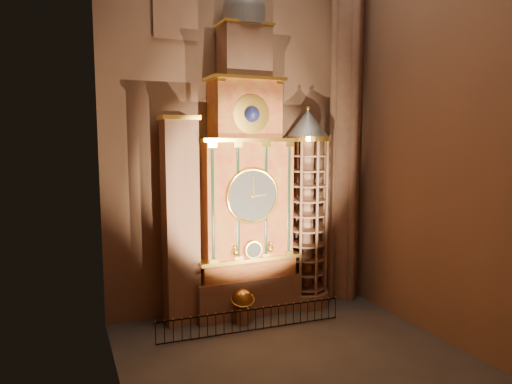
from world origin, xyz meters
name	(u,v)px	position (x,y,z in m)	size (l,w,h in m)	color
floor	(288,351)	(0.00, 0.00, 0.00)	(14.00, 14.00, 0.00)	#383330
wall_back	(237,102)	(0.00, 6.00, 11.00)	(22.00, 22.00, 0.00)	#8F684D
wall_left	(109,84)	(-7.00, 0.00, 11.00)	(22.00, 22.00, 0.00)	#8F684D
wall_right	(425,98)	(7.00, 0.00, 11.00)	(22.00, 22.00, 0.00)	#8F684D
astronomical_clock	(245,186)	(0.00, 4.96, 6.68)	(5.60, 2.41, 16.70)	#8C634C
portrait_tower	(180,220)	(-3.40, 4.98, 5.15)	(1.80, 1.60, 10.20)	#8C634C
stair_turret	(307,210)	(3.50, 4.70, 5.27)	(2.50, 2.50, 10.80)	#8C634C
gothic_pier	(346,104)	(6.10, 5.00, 11.00)	(2.04, 2.04, 22.00)	#8C634C
celestial_globe	(243,303)	(-0.69, 3.58, 1.03)	(1.39, 1.34, 1.73)	#8C634C
iron_railing	(252,320)	(-0.68, 2.44, 0.58)	(8.98, 0.58, 1.07)	black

